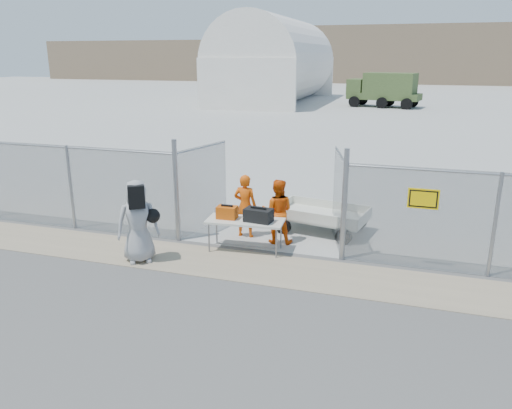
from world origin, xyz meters
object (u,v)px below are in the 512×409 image
(visitor, at_px, (138,222))
(folding_table, at_px, (245,235))
(security_worker_right, at_px, (277,211))
(security_worker_left, at_px, (245,206))
(utility_trailer, at_px, (322,218))

(visitor, bearing_deg, folding_table, -0.90)
(folding_table, height_order, security_worker_right, security_worker_right)
(security_worker_left, height_order, utility_trailer, security_worker_left)
(utility_trailer, bearing_deg, folding_table, -117.67)
(visitor, distance_m, utility_trailer, 4.72)
(security_worker_right, height_order, visitor, visitor)
(security_worker_right, xyz_separation_m, utility_trailer, (0.89, 1.12, -0.43))
(folding_table, xyz_separation_m, visitor, (-2.02, -1.29, 0.54))
(folding_table, distance_m, security_worker_left, 1.03)
(folding_table, bearing_deg, visitor, -151.94)
(security_worker_left, distance_m, visitor, 2.78)
(folding_table, height_order, visitor, visitor)
(security_worker_right, bearing_deg, folding_table, 43.97)
(security_worker_left, distance_m, utility_trailer, 2.05)
(visitor, bearing_deg, utility_trailer, 8.67)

